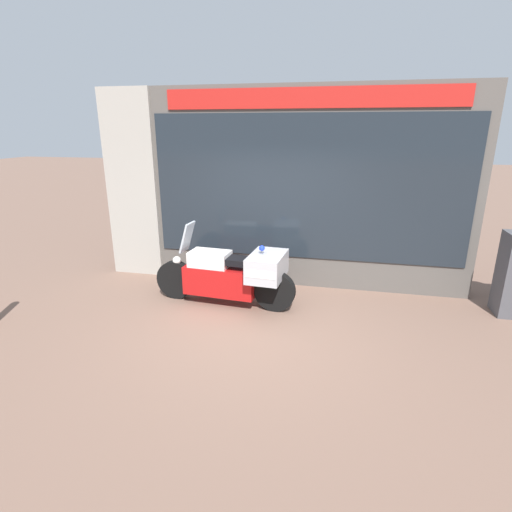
% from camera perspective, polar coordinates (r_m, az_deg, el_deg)
% --- Properties ---
extents(ground_plane, '(60.00, 60.00, 0.00)m').
position_cam_1_polar(ground_plane, '(5.83, 0.07, -10.40)').
color(ground_plane, '#7A5B4C').
extents(shop_building, '(6.57, 0.55, 3.44)m').
position_cam_1_polar(shop_building, '(7.25, -0.04, 9.70)').
color(shop_building, '#56514C').
rests_on(shop_building, ground).
extents(window_display, '(5.12, 0.30, 1.79)m').
position_cam_1_polar(window_display, '(7.44, 6.59, -0.42)').
color(window_display, slate).
rests_on(window_display, ground).
extents(paramedic_motorcycle, '(2.37, 0.84, 1.33)m').
position_cam_1_polar(paramedic_motorcycle, '(6.37, -3.16, -2.53)').
color(paramedic_motorcycle, black).
rests_on(paramedic_motorcycle, ground).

